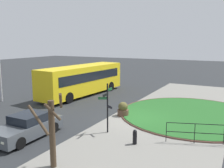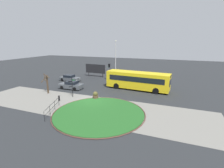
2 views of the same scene
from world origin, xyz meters
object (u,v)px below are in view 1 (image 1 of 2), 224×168
(car_far_lane, at_px, (28,127))
(street_tree_bare, at_px, (52,130))
(bus_yellow, at_px, (83,79))
(bollard_foreground, at_px, (135,137))
(signpost_directional, at_px, (107,105))
(planter_near_signpost, at_px, (123,110))

(car_far_lane, xyz_separation_m, street_tree_bare, (-1.93, -3.58, 1.06))
(car_far_lane, bearing_deg, bus_yellow, -161.45)
(bollard_foreground, bearing_deg, street_tree_bare, 151.14)
(bus_yellow, bearing_deg, car_far_lane, -156.25)
(signpost_directional, bearing_deg, car_far_lane, 127.24)
(planter_near_signpost, relative_size, street_tree_bare, 0.31)
(planter_near_signpost, distance_m, street_tree_bare, 8.30)
(bollard_foreground, xyz_separation_m, street_tree_bare, (-3.93, 2.17, 1.28))
(street_tree_bare, bearing_deg, bus_yellow, 29.95)
(bus_yellow, relative_size, street_tree_bare, 3.21)
(bollard_foreground, xyz_separation_m, car_far_lane, (-2.00, 5.75, 0.22))
(street_tree_bare, bearing_deg, signpost_directional, -0.73)
(bus_yellow, bearing_deg, planter_near_signpost, -119.64)
(bus_yellow, distance_m, street_tree_bare, 14.76)
(signpost_directional, distance_m, bus_yellow, 10.99)
(bollard_foreground, relative_size, street_tree_bare, 0.24)
(bollard_foreground, bearing_deg, bus_yellow, 47.09)
(signpost_directional, height_order, bollard_foreground, signpost_directional)
(signpost_directional, xyz_separation_m, bus_yellow, (8.09, 7.43, -0.10))
(signpost_directional, xyz_separation_m, bollard_foreground, (-0.77, -2.11, -1.31))
(street_tree_bare, bearing_deg, car_far_lane, 61.63)
(bollard_foreground, relative_size, planter_near_signpost, 0.78)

